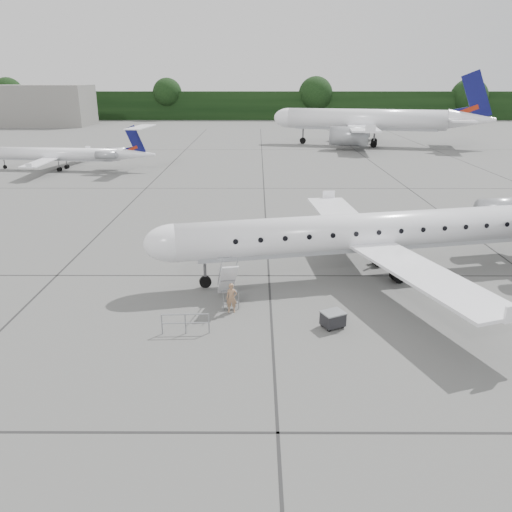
# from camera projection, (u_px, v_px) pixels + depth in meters

# --- Properties ---
(ground) EXTENTS (320.00, 320.00, 0.00)m
(ground) POSITION_uv_depth(u_px,v_px,m) (384.00, 311.00, 25.87)
(ground) COLOR slate
(ground) RESTS_ON ground
(treeline) EXTENTS (260.00, 4.00, 8.00)m
(treeline) POSITION_uv_depth(u_px,v_px,m) (280.00, 106.00, 147.03)
(treeline) COLOR black
(treeline) RESTS_ON ground
(terminal_building) EXTENTS (40.00, 14.00, 10.00)m
(terminal_building) POSITION_uv_depth(u_px,v_px,m) (11.00, 105.00, 128.06)
(terminal_building) COLOR slate
(terminal_building) RESTS_ON ground
(main_regional_jet) EXTENTS (34.12, 27.58, 7.76)m
(main_regional_jet) POSITION_uv_depth(u_px,v_px,m) (375.00, 213.00, 29.50)
(main_regional_jet) COLOR white
(main_regional_jet) RESTS_ON ground
(airstair) EXTENTS (1.29, 2.35, 2.43)m
(airstair) POSITION_uv_depth(u_px,v_px,m) (228.00, 281.00, 26.55)
(airstair) COLOR white
(airstair) RESTS_ON ground
(passenger) EXTENTS (0.58, 0.38, 1.57)m
(passenger) POSITION_uv_depth(u_px,v_px,m) (232.00, 298.00, 25.53)
(passenger) COLOR #936D50
(passenger) RESTS_ON ground
(safety_railing) EXTENTS (2.20, 0.18, 1.00)m
(safety_railing) POSITION_uv_depth(u_px,v_px,m) (185.00, 324.00, 23.44)
(safety_railing) COLOR gray
(safety_railing) RESTS_ON ground
(baggage_cart) EXTENTS (1.26, 1.18, 0.87)m
(baggage_cart) POSITION_uv_depth(u_px,v_px,m) (333.00, 319.00, 24.06)
(baggage_cart) COLOR black
(baggage_cart) RESTS_ON ground
(bg_narrowbody) EXTENTS (40.40, 33.01, 12.74)m
(bg_narrowbody) POSITION_uv_depth(u_px,v_px,m) (366.00, 109.00, 88.51)
(bg_narrowbody) COLOR white
(bg_narrowbody) RESTS_ON ground
(bg_regional_left) EXTENTS (23.73, 18.25, 5.80)m
(bg_regional_left) POSITION_uv_depth(u_px,v_px,m) (55.00, 148.00, 65.25)
(bg_regional_left) COLOR white
(bg_regional_left) RESTS_ON ground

